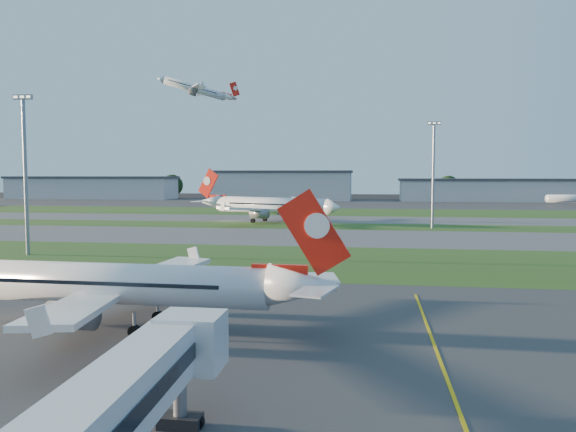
% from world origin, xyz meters
% --- Properties ---
extents(ground, '(700.00, 700.00, 0.00)m').
position_xyz_m(ground, '(0.00, 0.00, 0.00)').
color(ground, black).
rests_on(ground, ground).
extents(apron_near, '(300.00, 70.00, 0.01)m').
position_xyz_m(apron_near, '(0.00, 0.00, 0.01)').
color(apron_near, '#333335').
rests_on(apron_near, ground).
extents(grass_strip_a, '(300.00, 34.00, 0.01)m').
position_xyz_m(grass_strip_a, '(0.00, 52.00, 0.01)').
color(grass_strip_a, '#2E4B19').
rests_on(grass_strip_a, ground).
extents(taxiway_a, '(300.00, 32.00, 0.01)m').
position_xyz_m(taxiway_a, '(0.00, 85.00, 0.01)').
color(taxiway_a, '#515154').
rests_on(taxiway_a, ground).
extents(grass_strip_b, '(300.00, 18.00, 0.01)m').
position_xyz_m(grass_strip_b, '(0.00, 110.00, 0.01)').
color(grass_strip_b, '#2E4B19').
rests_on(grass_strip_b, ground).
extents(taxiway_b, '(300.00, 26.00, 0.01)m').
position_xyz_m(taxiway_b, '(0.00, 132.00, 0.01)').
color(taxiway_b, '#515154').
rests_on(taxiway_b, ground).
extents(grass_strip_c, '(300.00, 40.00, 0.01)m').
position_xyz_m(grass_strip_c, '(0.00, 165.00, 0.01)').
color(grass_strip_c, '#2E4B19').
rests_on(grass_strip_c, ground).
extents(apron_far, '(400.00, 80.00, 0.01)m').
position_xyz_m(apron_far, '(0.00, 225.00, 0.01)').
color(apron_far, '#333335').
rests_on(apron_far, ground).
extents(yellow_line, '(0.25, 60.00, 0.02)m').
position_xyz_m(yellow_line, '(5.00, 0.00, 0.00)').
color(yellow_line, gold).
rests_on(yellow_line, ground).
extents(airliner_parked, '(34.03, 28.87, 10.62)m').
position_xyz_m(airliner_parked, '(-21.35, 12.87, 3.73)').
color(airliner_parked, white).
rests_on(airliner_parked, ground).
extents(airliner_taxiing, '(40.03, 34.00, 13.23)m').
position_xyz_m(airliner_taxiing, '(-26.95, 118.16, 4.64)').
color(airliner_taxiing, white).
rests_on(airliner_taxiing, ground).
extents(airliner_departing, '(33.14, 28.07, 10.84)m').
position_xyz_m(airliner_departing, '(-79.69, 219.09, 52.19)').
color(airliner_departing, white).
extents(light_mast_west, '(3.20, 0.70, 25.80)m').
position_xyz_m(light_mast_west, '(-55.00, 52.00, 14.81)').
color(light_mast_west, gray).
rests_on(light_mast_west, ground).
extents(light_mast_centre, '(3.20, 0.70, 25.80)m').
position_xyz_m(light_mast_centre, '(15.00, 108.00, 14.81)').
color(light_mast_centre, gray).
rests_on(light_mast_centre, ground).
extents(hangar_far_west, '(91.80, 23.00, 12.20)m').
position_xyz_m(hangar_far_west, '(-150.00, 255.00, 6.14)').
color(hangar_far_west, '#9EA2A6').
rests_on(hangar_far_west, ground).
extents(hangar_west, '(71.40, 23.00, 15.20)m').
position_xyz_m(hangar_west, '(-45.00, 255.00, 7.64)').
color(hangar_west, '#9EA2A6').
rests_on(hangar_west, ground).
extents(hangar_east, '(81.60, 23.00, 11.20)m').
position_xyz_m(hangar_east, '(55.00, 255.00, 5.64)').
color(hangar_east, '#9EA2A6').
rests_on(hangar_east, ground).
extents(tree_far_west, '(11.00, 11.00, 12.00)m').
position_xyz_m(tree_far_west, '(-190.00, 268.00, 6.49)').
color(tree_far_west, black).
rests_on(tree_far_west, ground).
extents(tree_west, '(12.10, 12.10, 13.20)m').
position_xyz_m(tree_west, '(-110.00, 270.00, 7.14)').
color(tree_west, black).
rests_on(tree_west, ground).
extents(tree_mid_west, '(9.90, 9.90, 10.80)m').
position_xyz_m(tree_mid_west, '(-20.00, 266.00, 5.84)').
color(tree_mid_west, black).
rests_on(tree_mid_west, ground).
extents(tree_mid_east, '(11.55, 11.55, 12.60)m').
position_xyz_m(tree_mid_east, '(40.00, 269.00, 6.81)').
color(tree_mid_east, black).
rests_on(tree_mid_east, ground).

